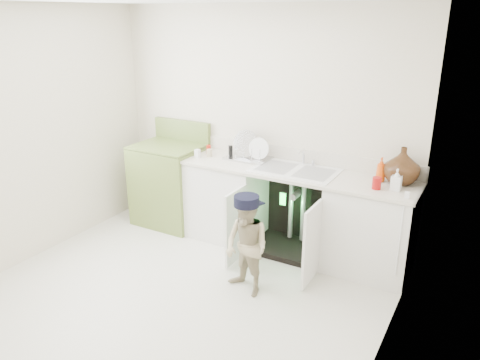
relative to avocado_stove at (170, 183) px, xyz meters
name	(u,v)px	position (x,y,z in m)	size (l,w,h in m)	color
ground	(184,291)	(1.03, -1.18, -0.49)	(3.50, 3.50, 0.00)	beige
room_shell	(178,160)	(1.03, -1.18, 0.76)	(6.00, 5.50, 1.26)	beige
counter_run	(297,209)	(1.61, 0.03, -0.02)	(2.44, 1.02, 1.25)	white
avocado_stove	(170,183)	(0.00, 0.00, 0.00)	(0.77, 0.65, 1.20)	olive
repair_worker	(247,245)	(1.53, -0.91, -0.03)	(0.53, 0.83, 0.92)	tan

